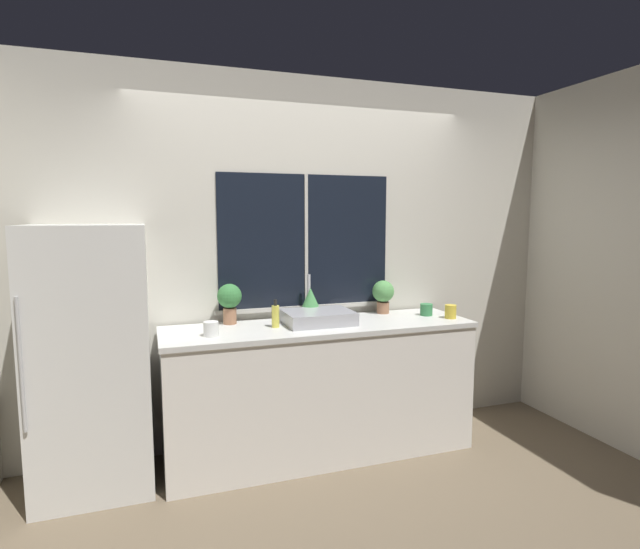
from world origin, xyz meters
TOP-DOWN VIEW (x-y plane):
  - ground_plane at (0.00, 0.00)m, footprint 14.00×14.00m
  - wall_back at (0.00, 0.66)m, footprint 8.00×0.09m
  - wall_left at (-2.09, 1.50)m, footprint 0.06×7.00m
  - wall_right at (2.09, 1.50)m, footprint 0.06×7.00m
  - counter at (0.00, 0.29)m, footprint 2.16×0.61m
  - refrigerator at (-1.47, 0.33)m, footprint 0.68×0.63m
  - sink at (-0.01, 0.33)m, footprint 0.47×0.41m
  - potted_plant_left at (-0.59, 0.52)m, footprint 0.17×0.17m
  - potted_plant_center at (0.00, 0.52)m, footprint 0.13×0.13m
  - potted_plant_right at (0.59, 0.52)m, footprint 0.17×0.17m
  - soap_bottle at (-0.32, 0.30)m, footprint 0.05×0.05m
  - mug_yellow at (0.97, 0.18)m, footprint 0.08×0.08m
  - mug_white at (-0.76, 0.20)m, footprint 0.09×0.09m
  - mug_green at (0.86, 0.33)m, footprint 0.09×0.09m

SIDE VIEW (x-z plane):
  - ground_plane at x=0.00m, z-range 0.00..0.00m
  - counter at x=0.00m, z-range 0.00..0.94m
  - refrigerator at x=-1.47m, z-range 0.00..1.64m
  - mug_green at x=0.86m, z-range 0.94..1.03m
  - mug_white at x=-0.76m, z-range 0.94..1.03m
  - sink at x=-0.01m, z-range 0.82..1.15m
  - mug_yellow at x=0.97m, z-range 0.94..1.04m
  - soap_bottle at x=-0.32m, z-range 0.92..1.11m
  - potted_plant_center at x=0.00m, z-range 0.95..1.18m
  - potted_plant_right at x=0.59m, z-range 0.96..1.22m
  - potted_plant_left at x=-0.59m, z-range 0.97..1.25m
  - wall_left at x=-2.09m, z-range 0.00..2.70m
  - wall_right at x=2.09m, z-range 0.00..2.70m
  - wall_back at x=0.00m, z-range 0.00..2.70m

